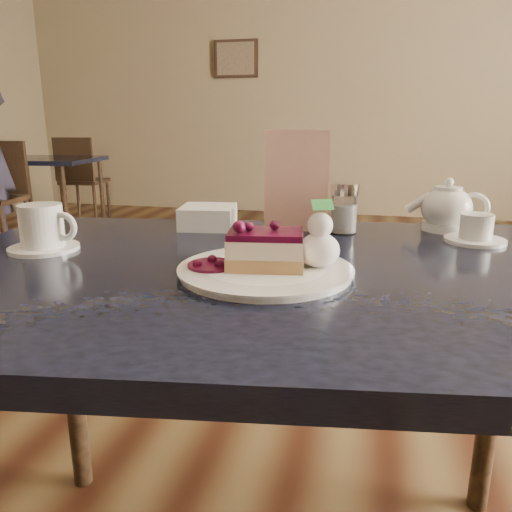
% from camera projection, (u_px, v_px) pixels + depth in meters
% --- Properties ---
extents(main_table, '(1.35, 1.00, 0.78)m').
position_uv_depth(main_table, '(267.00, 309.00, 0.90)').
color(main_table, black).
rests_on(main_table, ground).
extents(dessert_plate, '(0.28, 0.28, 0.01)m').
position_uv_depth(dessert_plate, '(265.00, 271.00, 0.83)').
color(dessert_plate, white).
rests_on(dessert_plate, main_table).
extents(cheesecake_slice, '(0.14, 0.10, 0.06)m').
position_uv_depth(cheesecake_slice, '(266.00, 250.00, 0.82)').
color(cheesecake_slice, '#B68346').
rests_on(cheesecake_slice, dessert_plate).
extents(whipped_cream, '(0.07, 0.07, 0.06)m').
position_uv_depth(whipped_cream, '(319.00, 250.00, 0.82)').
color(whipped_cream, white).
rests_on(whipped_cream, dessert_plate).
extents(berry_sauce, '(0.08, 0.08, 0.01)m').
position_uv_depth(berry_sauce, '(212.00, 265.00, 0.83)').
color(berry_sauce, black).
rests_on(berry_sauce, dessert_plate).
extents(coffee_set, '(0.14, 0.13, 0.09)m').
position_uv_depth(coffee_set, '(43.00, 230.00, 0.98)').
color(coffee_set, white).
rests_on(coffee_set, main_table).
extents(tea_set, '(0.22, 0.23, 0.11)m').
position_uv_depth(tea_set, '(452.00, 213.00, 1.13)').
color(tea_set, white).
rests_on(tea_set, main_table).
extents(menu_card, '(0.15, 0.05, 0.23)m').
position_uv_depth(menu_card, '(296.00, 181.00, 1.14)').
color(menu_card, beige).
rests_on(menu_card, main_table).
extents(sugar_shaker, '(0.06, 0.06, 0.11)m').
position_uv_depth(sugar_shaker, '(344.00, 208.00, 1.12)').
color(sugar_shaker, white).
rests_on(sugar_shaker, main_table).
extents(napkin_stack, '(0.14, 0.14, 0.05)m').
position_uv_depth(napkin_stack, '(208.00, 217.00, 1.19)').
color(napkin_stack, white).
rests_on(napkin_stack, main_table).
extents(bg_table_far_left, '(1.03, 1.72, 1.15)m').
position_uv_depth(bg_table_far_left, '(49.00, 228.00, 4.65)').
color(bg_table_far_left, black).
rests_on(bg_table_far_left, ground).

